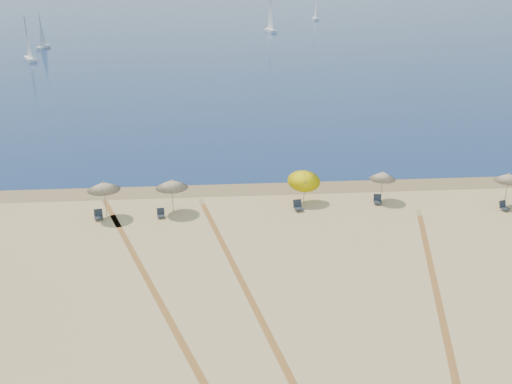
# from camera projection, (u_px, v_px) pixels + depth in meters

# --- Properties ---
(ocean) EXTENTS (500.00, 500.00, 0.00)m
(ocean) POSITION_uv_depth(u_px,v_px,m) (216.00, 8.00, 228.73)
(ocean) COLOR #0C2151
(ocean) RESTS_ON ground
(wet_sand) EXTENTS (500.00, 500.00, 0.00)m
(wet_sand) POSITION_uv_depth(u_px,v_px,m) (252.00, 188.00, 42.77)
(wet_sand) COLOR olive
(wet_sand) RESTS_ON ground
(umbrella_1) EXTENTS (2.17, 2.17, 2.53)m
(umbrella_1) POSITION_uv_depth(u_px,v_px,m) (104.00, 186.00, 37.18)
(umbrella_1) COLOR gray
(umbrella_1) RESTS_ON ground
(umbrella_2) EXTENTS (2.19, 2.19, 2.37)m
(umbrella_2) POSITION_uv_depth(u_px,v_px,m) (172.00, 184.00, 37.99)
(umbrella_2) COLOR gray
(umbrella_2) RESTS_ON ground
(umbrella_3) EXTENTS (2.32, 2.36, 2.53)m
(umbrella_3) POSITION_uv_depth(u_px,v_px,m) (304.00, 178.00, 39.59)
(umbrella_3) COLOR gray
(umbrella_3) RESTS_ON ground
(umbrella_4) EXTENTS (1.87, 1.87, 2.25)m
(umbrella_4) POSITION_uv_depth(u_px,v_px,m) (383.00, 175.00, 39.89)
(umbrella_4) COLOR gray
(umbrella_4) RESTS_ON ground
(umbrella_5) EXTENTS (1.90, 1.90, 2.48)m
(umbrella_5) POSITION_uv_depth(u_px,v_px,m) (509.00, 177.00, 38.87)
(umbrella_5) COLOR gray
(umbrella_5) RESTS_ON ground
(chair_2) EXTENTS (0.66, 0.74, 0.66)m
(chair_2) POSITION_uv_depth(u_px,v_px,m) (98.00, 215.00, 37.46)
(chair_2) COLOR #1D232D
(chair_2) RESTS_ON ground
(chair_3) EXTENTS (0.57, 0.65, 0.60)m
(chair_3) POSITION_uv_depth(u_px,v_px,m) (161.00, 214.00, 37.77)
(chair_3) COLOR #1D232D
(chair_3) RESTS_ON ground
(chair_4) EXTENTS (0.72, 0.80, 0.71)m
(chair_4) POSITION_uv_depth(u_px,v_px,m) (298.00, 206.00, 38.87)
(chair_4) COLOR #1D232D
(chair_4) RESTS_ON ground
(chair_5) EXTENTS (0.64, 0.72, 0.66)m
(chair_5) POSITION_uv_depth(u_px,v_px,m) (378.00, 200.00, 39.92)
(chair_5) COLOR #1D232D
(chair_5) RESTS_ON ground
(chair_6) EXTENTS (0.70, 0.76, 0.64)m
(chair_6) POSITION_uv_depth(u_px,v_px,m) (504.00, 206.00, 38.89)
(chair_6) COLOR #1D232D
(chair_6) RESTS_ON ground
(sailboat_0) EXTENTS (3.47, 5.17, 7.64)m
(sailboat_0) POSITION_uv_depth(u_px,v_px,m) (29.00, 47.00, 99.81)
(sailboat_0) COLOR white
(sailboat_0) RESTS_ON ocean
(sailboat_1) EXTENTS (1.62, 5.56, 8.20)m
(sailboat_1) POSITION_uv_depth(u_px,v_px,m) (315.00, 12.00, 176.25)
(sailboat_1) COLOR white
(sailboat_1) RESTS_ON ocean
(sailboat_2) EXTENTS (2.81, 6.33, 9.15)m
(sailboat_2) POSITION_uv_depth(u_px,v_px,m) (270.00, 21.00, 143.80)
(sailboat_2) COLOR white
(sailboat_2) RESTS_ON ocean
(sailboat_3) EXTENTS (1.67, 4.85, 7.07)m
(sailboat_3) POSITION_uv_depth(u_px,v_px,m) (42.00, 38.00, 114.77)
(sailboat_3) COLOR white
(sailboat_3) RESTS_ON ocean
(tire_tracks) EXTENTS (50.00, 43.41, 0.00)m
(tire_tracks) POSITION_uv_depth(u_px,v_px,m) (271.00, 301.00, 28.38)
(tire_tracks) COLOR tan
(tire_tracks) RESTS_ON ground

